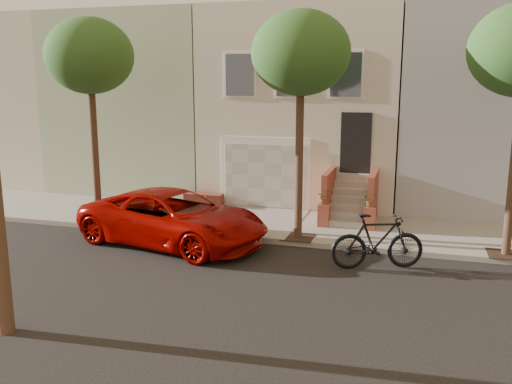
% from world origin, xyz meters
% --- Properties ---
extents(ground, '(90.00, 90.00, 0.00)m').
position_xyz_m(ground, '(0.00, 0.00, 0.00)').
color(ground, black).
rests_on(ground, ground).
extents(sidewalk, '(40.00, 3.70, 0.15)m').
position_xyz_m(sidewalk, '(0.00, 5.35, 0.07)').
color(sidewalk, gray).
rests_on(sidewalk, ground).
extents(house_row, '(33.10, 11.70, 7.00)m').
position_xyz_m(house_row, '(0.00, 11.19, 3.64)').
color(house_row, '#BCB0A0').
rests_on(house_row, sidewalk).
extents(tree_left, '(2.70, 2.57, 6.30)m').
position_xyz_m(tree_left, '(-5.50, 3.90, 5.26)').
color(tree_left, '#2D2116').
rests_on(tree_left, sidewalk).
extents(tree_mid, '(2.70, 2.57, 6.30)m').
position_xyz_m(tree_mid, '(1.00, 3.90, 5.26)').
color(tree_mid, '#2D2116').
rests_on(tree_mid, sidewalk).
extents(pickup_truck, '(5.94, 3.73, 1.53)m').
position_xyz_m(pickup_truck, '(-2.36, 2.76, 0.77)').
color(pickup_truck, '#9A0501').
rests_on(pickup_truck, ground).
extents(motorcycle, '(2.40, 1.42, 1.39)m').
position_xyz_m(motorcycle, '(3.33, 2.30, 0.70)').
color(motorcycle, black).
rests_on(motorcycle, ground).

